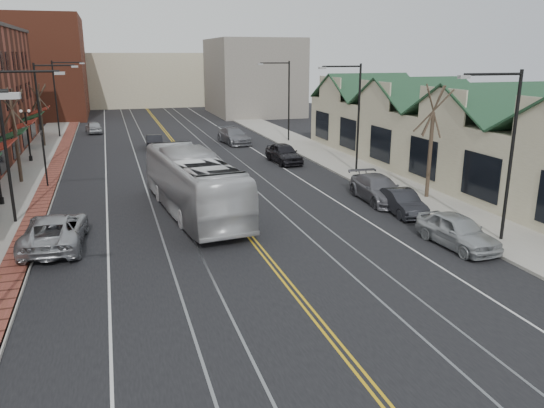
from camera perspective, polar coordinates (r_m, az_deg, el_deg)
ground at (r=17.66m, az=6.44°, el=-14.16°), size 160.00×160.00×0.00m
sidewalk_left at (r=35.51m, az=-25.76°, el=-0.00°), size 4.00×120.00×0.15m
sidewalk_right at (r=39.55m, az=10.95°, el=2.79°), size 4.00×120.00×0.15m
building_right at (r=42.26m, az=18.36°, el=6.18°), size 8.00×36.00×4.60m
backdrop_left at (r=84.53m, az=-24.39°, el=13.25°), size 14.00×18.00×14.00m
backdrop_mid at (r=99.25m, az=-13.82°, el=12.90°), size 22.00×14.00×9.00m
backdrop_right at (r=81.84m, az=-2.07°, el=13.50°), size 12.00×16.00×11.00m
streetlight_l_1 at (r=30.56m, az=-26.11°, el=7.14°), size 3.33×0.25×8.00m
streetlight_l_2 at (r=46.35m, az=-23.29°, el=9.90°), size 3.33×0.25×8.00m
streetlight_l_3 at (r=62.25m, az=-21.89°, el=11.24°), size 3.33×0.25×8.00m
streetlight_r_0 at (r=26.71m, az=23.80°, el=6.37°), size 3.33×0.25×8.00m
streetlight_r_1 at (r=40.10m, az=8.75°, el=10.25°), size 3.33×0.25×8.00m
streetlight_r_2 at (r=54.90m, az=1.38°, el=11.88°), size 3.33×0.25×8.00m
lamppost_l_3 at (r=48.84m, az=-24.76°, el=6.62°), size 0.84×0.28×4.27m
tree_left_near at (r=40.77m, az=-25.89°, el=6.80°), size 1.78×1.37×6.48m
tree_left_far at (r=56.56m, az=-23.62°, el=8.92°), size 1.66×1.28×6.02m
tree_right_mid at (r=34.07m, az=16.74°, el=6.64°), size 1.90×1.46×6.93m
traffic_signal at (r=38.74m, az=-23.32°, el=4.95°), size 0.18×0.15×3.80m
transit_bus at (r=30.19m, az=-8.45°, el=2.15°), size 4.30×12.81×3.50m
parked_suv at (r=26.92m, az=-22.35°, el=-2.69°), size 2.95×5.88×1.60m
parked_car_a at (r=26.43m, az=19.32°, el=-2.74°), size 2.15×4.72×1.57m
parked_car_b at (r=31.01m, az=13.80°, el=0.20°), size 1.83×4.29×1.38m
parked_car_c at (r=33.34m, az=11.37°, el=1.60°), size 2.44×5.48×1.56m
parked_car_d at (r=44.42m, az=1.28°, el=5.48°), size 2.21×4.93×1.65m
distant_car_left at (r=52.68m, az=-12.57°, el=6.59°), size 1.59×4.20×1.37m
distant_car_right at (r=54.36m, az=-4.12°, el=7.32°), size 2.87×5.72×1.59m
distant_car_far at (r=64.92m, az=-18.63°, el=7.84°), size 2.14×4.26×1.39m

